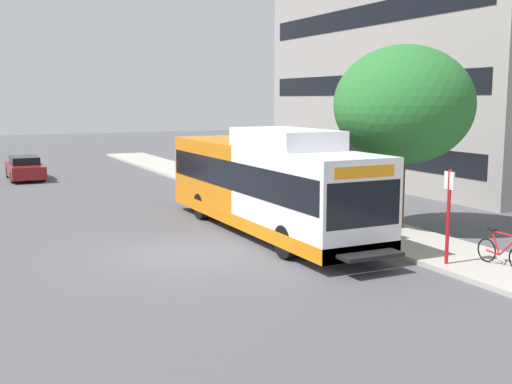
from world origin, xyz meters
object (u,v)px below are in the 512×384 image
object	(u,v)px
bicycle_parked	(503,251)
parked_car_far_lane	(25,168)
transit_bus	(266,184)
street_tree_near_stop	(403,105)
bus_stop_sign_pole	(448,209)

from	to	relation	value
bicycle_parked	parked_car_far_lane	bearing A→B (deg)	109.50
transit_bus	street_tree_near_stop	world-z (taller)	street_tree_near_stop
transit_bus	parked_car_far_lane	bearing A→B (deg)	107.19
bicycle_parked	street_tree_near_stop	bearing A→B (deg)	81.07
bus_stop_sign_pole	bicycle_parked	bearing A→B (deg)	-38.04
bus_stop_sign_pole	street_tree_near_stop	size ratio (longest dim) A/B	0.41
bicycle_parked	parked_car_far_lane	size ratio (longest dim) A/B	0.39
transit_bus	bus_stop_sign_pole	xyz separation A→B (m)	(2.29, -6.40, -0.05)
transit_bus	bicycle_parked	world-z (taller)	transit_bus
street_tree_near_stop	parked_car_far_lane	world-z (taller)	street_tree_near_stop
street_tree_near_stop	bus_stop_sign_pole	bearing A→B (deg)	-113.88
bicycle_parked	parked_car_far_lane	xyz separation A→B (m)	(-9.30, 26.27, 0.10)
bus_stop_sign_pole	street_tree_near_stop	world-z (taller)	street_tree_near_stop
bicycle_parked	parked_car_far_lane	world-z (taller)	parked_car_far_lane
parked_car_far_lane	transit_bus	bearing A→B (deg)	-72.81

